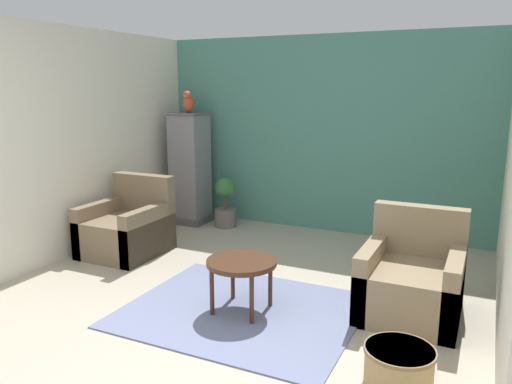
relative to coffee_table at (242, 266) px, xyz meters
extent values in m
plane|color=#B2A893|center=(-0.20, -1.16, -0.39)|extent=(20.00, 20.00, 0.00)
cube|color=#4C897A|center=(-0.20, 2.59, 0.82)|extent=(4.29, 0.06, 2.42)
cube|color=silver|center=(-2.32, 0.70, 0.82)|extent=(0.06, 3.72, 2.42)
cube|color=slate|center=(0.00, 0.00, -0.39)|extent=(1.85, 1.53, 0.01)
cylinder|color=#472819|center=(0.00, 0.00, 0.03)|extent=(0.57, 0.57, 0.04)
cylinder|color=#472819|center=(-0.18, -0.18, -0.19)|extent=(0.04, 0.04, 0.40)
cylinder|color=#472819|center=(0.18, -0.18, -0.19)|extent=(0.04, 0.04, 0.40)
cylinder|color=#472819|center=(-0.18, 0.18, -0.19)|extent=(0.04, 0.04, 0.40)
cylinder|color=#472819|center=(0.18, 0.18, -0.19)|extent=(0.04, 0.04, 0.40)
cube|color=#7A664C|center=(-1.80, 0.73, -0.19)|extent=(0.76, 0.83, 0.41)
cube|color=#7A664C|center=(-1.80, 1.08, 0.23)|extent=(0.76, 0.14, 0.42)
cube|color=#7A664C|center=(-2.12, 0.73, -0.11)|extent=(0.12, 0.83, 0.56)
cube|color=#7A664C|center=(-1.48, 0.73, -0.11)|extent=(0.12, 0.83, 0.56)
cube|color=#8E7A5B|center=(1.25, 0.52, -0.19)|extent=(0.76, 0.83, 0.41)
cube|color=#8E7A5B|center=(1.25, 0.87, 0.23)|extent=(0.76, 0.14, 0.42)
cube|color=#8E7A5B|center=(0.93, 0.52, -0.11)|extent=(0.12, 0.83, 0.56)
cube|color=#8E7A5B|center=(1.57, 0.52, -0.11)|extent=(0.12, 0.83, 0.56)
cube|color=#555559|center=(-1.88, 2.17, -0.35)|extent=(0.48, 0.48, 0.09)
cube|color=gray|center=(-1.88, 2.17, 0.37)|extent=(0.42, 0.42, 1.35)
cube|color=#555559|center=(-1.88, 2.17, 1.06)|extent=(0.44, 0.44, 0.03)
ellipsoid|color=#D14C2D|center=(-1.88, 2.17, 1.18)|extent=(0.13, 0.17, 0.21)
sphere|color=#D14C2D|center=(-1.88, 2.15, 1.30)|extent=(0.11, 0.11, 0.11)
cone|color=gold|center=(-1.88, 2.10, 1.29)|extent=(0.05, 0.05, 0.05)
cone|color=#D14C2D|center=(-1.88, 2.24, 1.16)|extent=(0.07, 0.14, 0.18)
cylinder|color=#66605B|center=(-1.34, 2.15, -0.27)|extent=(0.29, 0.29, 0.24)
cylinder|color=brown|center=(-1.34, 2.15, -0.06)|extent=(0.03, 0.03, 0.20)
sphere|color=#337038|center=(-1.34, 2.15, 0.13)|extent=(0.25, 0.25, 0.25)
sphere|color=#337038|center=(-1.41, 2.17, 0.09)|extent=(0.15, 0.15, 0.15)
sphere|color=#337038|center=(-1.27, 2.13, 0.10)|extent=(0.14, 0.14, 0.14)
cylinder|color=tan|center=(1.34, -0.49, -0.27)|extent=(0.42, 0.42, 0.24)
cylinder|color=olive|center=(1.34, -0.49, -0.16)|extent=(0.44, 0.44, 0.02)
camera|label=1|loc=(1.74, -3.37, 1.42)|focal=35.00mm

